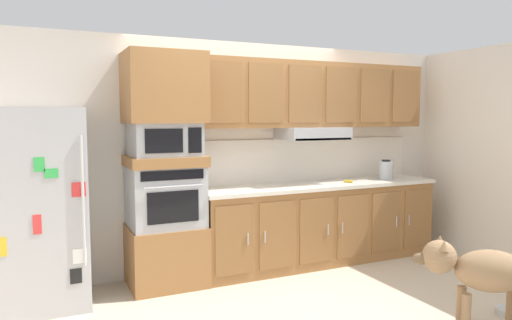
# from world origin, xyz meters

# --- Properties ---
(ground_plane) EXTENTS (9.60, 9.60, 0.00)m
(ground_plane) POSITION_xyz_m (0.00, 0.00, 0.00)
(ground_plane) COLOR beige
(back_kitchen_wall) EXTENTS (6.20, 0.12, 2.50)m
(back_kitchen_wall) POSITION_xyz_m (0.00, 1.11, 1.25)
(back_kitchen_wall) COLOR beige
(back_kitchen_wall) RESTS_ON ground
(side_panel_right) EXTENTS (0.12, 7.10, 2.50)m
(side_panel_right) POSITION_xyz_m (2.80, 0.00, 1.25)
(side_panel_right) COLOR silver
(side_panel_right) RESTS_ON ground
(refrigerator) EXTENTS (0.76, 0.73, 1.76)m
(refrigerator) POSITION_xyz_m (-2.06, 0.68, 0.88)
(refrigerator) COLOR #ADADB2
(refrigerator) RESTS_ON ground
(oven_base_cabinet) EXTENTS (0.74, 0.62, 0.60)m
(oven_base_cabinet) POSITION_xyz_m (-0.92, 0.75, 0.30)
(oven_base_cabinet) COLOR #996638
(oven_base_cabinet) RESTS_ON ground
(built_in_oven) EXTENTS (0.70, 0.62, 0.60)m
(built_in_oven) POSITION_xyz_m (-0.92, 0.75, 0.90)
(built_in_oven) COLOR #A8AAAF
(built_in_oven) RESTS_ON oven_base_cabinet
(appliance_mid_shelf) EXTENTS (0.74, 0.62, 0.10)m
(appliance_mid_shelf) POSITION_xyz_m (-0.92, 0.75, 1.25)
(appliance_mid_shelf) COLOR #996638
(appliance_mid_shelf) RESTS_ON built_in_oven
(microwave) EXTENTS (0.64, 0.54, 0.32)m
(microwave) POSITION_xyz_m (-0.92, 0.75, 1.46)
(microwave) COLOR #A8AAAF
(microwave) RESTS_ON appliance_mid_shelf
(appliance_upper_cabinet) EXTENTS (0.74, 0.62, 0.68)m
(appliance_upper_cabinet) POSITION_xyz_m (-0.92, 0.75, 1.96)
(appliance_upper_cabinet) COLOR #996638
(appliance_upper_cabinet) RESTS_ON microwave
(lower_cabinet_run) EXTENTS (2.86, 0.63, 0.88)m
(lower_cabinet_run) POSITION_xyz_m (0.88, 0.75, 0.44)
(lower_cabinet_run) COLOR #996638
(lower_cabinet_run) RESTS_ON ground
(countertop_slab) EXTENTS (2.90, 0.64, 0.04)m
(countertop_slab) POSITION_xyz_m (0.88, 0.75, 0.90)
(countertop_slab) COLOR silver
(countertop_slab) RESTS_ON lower_cabinet_run
(backsplash_panel) EXTENTS (2.90, 0.02, 0.50)m
(backsplash_panel) POSITION_xyz_m (0.88, 1.04, 1.17)
(backsplash_panel) COLOR silver
(backsplash_panel) RESTS_ON countertop_slab
(upper_cabinet_with_hood) EXTENTS (2.86, 0.48, 0.88)m
(upper_cabinet_with_hood) POSITION_xyz_m (0.88, 0.87, 1.90)
(upper_cabinet_with_hood) COLOR #996638
(upper_cabinet_with_hood) RESTS_ON backsplash_panel
(screwdriver) EXTENTS (0.17, 0.16, 0.03)m
(screwdriver) POSITION_xyz_m (1.22, 0.67, 0.93)
(screwdriver) COLOR yellow
(screwdriver) RESTS_ON countertop_slab
(electric_kettle) EXTENTS (0.17, 0.17, 0.24)m
(electric_kettle) POSITION_xyz_m (1.79, 0.70, 1.03)
(electric_kettle) COLOR #A8AAAF
(electric_kettle) RESTS_ON countertop_slab
(dog) EXTENTS (0.87, 0.68, 0.73)m
(dog) POSITION_xyz_m (1.05, -1.28, 0.48)
(dog) COLOR #997551
(dog) RESTS_ON ground
(dog_food_bowl) EXTENTS (0.20, 0.20, 0.06)m
(dog_food_bowl) POSITION_xyz_m (1.53, -1.21, 0.03)
(dog_food_bowl) COLOR #B2B7BC
(dog_food_bowl) RESTS_ON ground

